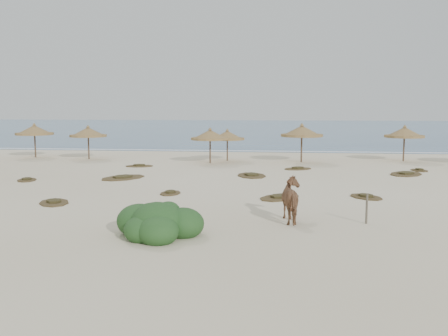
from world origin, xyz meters
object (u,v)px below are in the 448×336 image
Objects in this scene: palapa_0 at (34,131)px; bush at (158,224)px; palapa_1 at (88,133)px; horse at (294,200)px.

palapa_0 reaches higher than bush.
palapa_1 is 26.17m from horse.
palapa_0 is 1.26× the size of bush.
palapa_1 is at bearing -9.17° from palapa_0.
palapa_1 is 26.02m from bush.
bush is (11.62, -23.21, -1.72)m from palapa_1.
palapa_0 is 1.94× the size of horse.
horse is at bearing 30.50° from bush.
palapa_1 reaches higher than horse.
horse reaches higher than bush.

